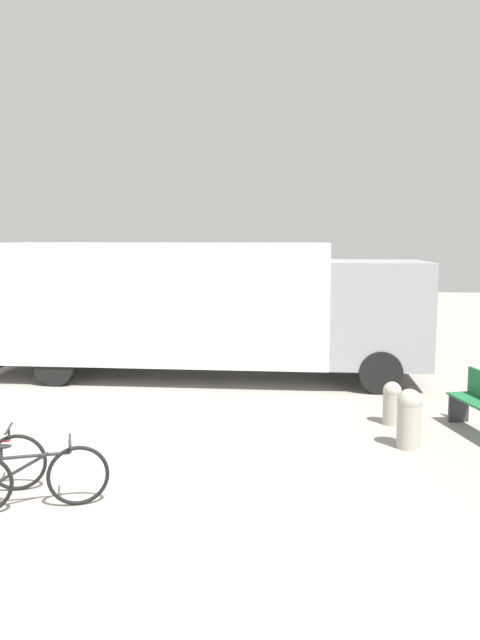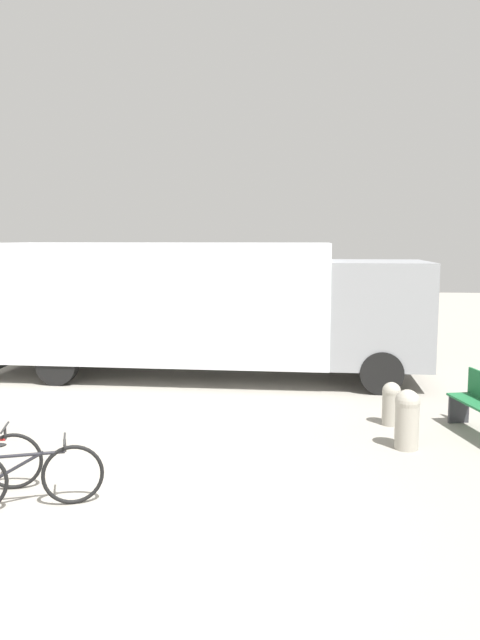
{
  "view_description": "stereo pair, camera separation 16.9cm",
  "coord_description": "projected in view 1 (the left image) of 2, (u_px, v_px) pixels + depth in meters",
  "views": [
    {
      "loc": [
        1.49,
        -6.05,
        2.96
      ],
      "look_at": [
        0.4,
        4.95,
        1.53
      ],
      "focal_mm": 35.0,
      "sensor_mm": 36.0,
      "label": 1
    },
    {
      "loc": [
        1.66,
        -6.03,
        2.96
      ],
      "look_at": [
        0.4,
        4.95,
        1.53
      ],
      "focal_mm": 35.0,
      "sensor_mm": 36.0,
      "label": 2
    }
  ],
  "objects": [
    {
      "name": "ground_plane",
      "position": [
        155.0,
        525.0,
        6.5
      ],
      "size": [
        60.0,
        60.0,
        0.0
      ],
      "primitive_type": "plane",
      "color": "gray"
    },
    {
      "name": "delivery_truck",
      "position": [
        200.0,
        303.0,
        13.35
      ],
      "size": [
        9.23,
        2.57,
        2.89
      ],
      "rotation": [
        0.0,
        0.0,
        -0.0
      ],
      "color": "silver",
      "rests_on": "ground"
    },
    {
      "name": "bicycle_middle",
      "position": [
        30.0,
        478.0,
        6.82
      ],
      "size": [
        1.61,
        0.69,
        0.77
      ],
      "rotation": [
        0.0,
        0.0,
        0.37
      ],
      "color": "black",
      "rests_on": "ground"
    },
    {
      "name": "bollard_near_bench",
      "position": [
        409.0,
        416.0,
        8.86
      ],
      "size": [
        0.35,
        0.35,
        0.86
      ],
      "color": "#9E998C",
      "rests_on": "ground"
    },
    {
      "name": "bollard_far_bench",
      "position": [
        392.0,
        401.0,
        10.02
      ],
      "size": [
        0.3,
        0.3,
        0.7
      ],
      "color": "#9E998C",
      "rests_on": "ground"
    }
  ]
}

